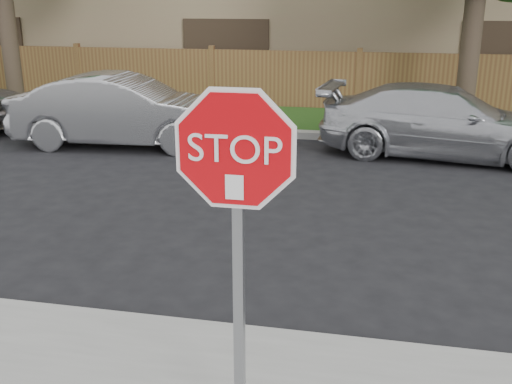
# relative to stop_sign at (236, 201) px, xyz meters

# --- Properties ---
(ground) EXTENTS (90.00, 90.00, 0.00)m
(ground) POSITION_rel_stop_sign_xyz_m (0.23, 1.48, -1.83)
(ground) COLOR black
(ground) RESTS_ON ground
(far_curb) EXTENTS (70.00, 0.30, 0.15)m
(far_curb) POSITION_rel_stop_sign_xyz_m (0.23, 9.63, -1.75)
(far_curb) COLOR gray
(far_curb) RESTS_ON ground
(grass_strip) EXTENTS (70.00, 3.00, 0.12)m
(grass_strip) POSITION_rel_stop_sign_xyz_m (0.23, 11.28, -1.77)
(grass_strip) COLOR #1E4714
(grass_strip) RESTS_ON ground
(fence) EXTENTS (70.00, 0.12, 1.60)m
(fence) POSITION_rel_stop_sign_xyz_m (0.23, 12.88, -1.03)
(fence) COLOR brown
(fence) RESTS_ON ground
(stop_sign) EXTENTS (1.01, 0.13, 2.55)m
(stop_sign) POSITION_rel_stop_sign_xyz_m (0.00, 0.00, 0.00)
(stop_sign) COLOR gray
(stop_sign) RESTS_ON sidewalk_near
(sedan_left) EXTENTS (4.58, 1.89, 1.48)m
(sedan_left) POSITION_rel_stop_sign_xyz_m (-4.35, 8.16, -1.09)
(sedan_left) COLOR #A1A2A6
(sedan_left) RESTS_ON ground
(sedan_right) EXTENTS (4.91, 2.44, 1.37)m
(sedan_right) POSITION_rel_stop_sign_xyz_m (2.03, 8.60, -1.14)
(sedan_right) COLOR silver
(sedan_right) RESTS_ON ground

